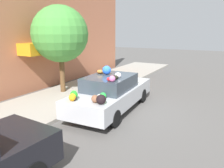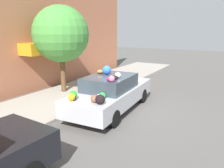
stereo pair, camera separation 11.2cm
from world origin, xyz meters
TOP-DOWN VIEW (x-y plane):
  - ground_plane at (0.00, 0.00)m, footprint 60.00×60.00m
  - sidewalk_curb at (0.00, 2.70)m, footprint 24.00×3.20m
  - building_facade at (0.06, 4.92)m, footprint 18.00×1.20m
  - street_tree at (0.77, 3.24)m, footprint 2.61×2.61m
  - fire_hydrant at (2.72, 1.53)m, footprint 0.20×0.20m
  - art_car at (-0.06, 0.05)m, footprint 4.62×1.98m

SIDE VIEW (x-z plane):
  - ground_plane at x=0.00m, z-range 0.00..0.00m
  - sidewalk_curb at x=0.00m, z-range 0.00..0.12m
  - fire_hydrant at x=2.72m, z-range 0.11..0.81m
  - art_car at x=-0.06m, z-range -0.14..1.59m
  - street_tree at x=0.77m, z-range 0.83..4.88m
  - building_facade at x=0.06m, z-range -0.04..6.21m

